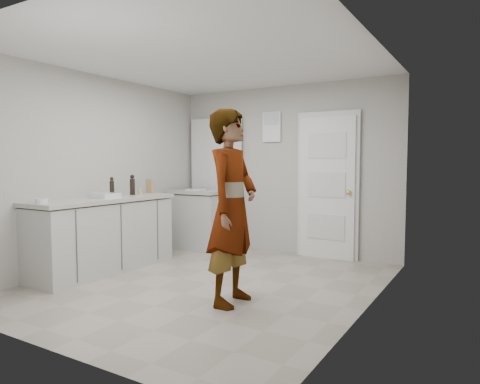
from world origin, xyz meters
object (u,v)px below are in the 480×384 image
Objects in this scene: oil_cruet_b at (112,187)px; baking_dish at (104,196)px; spice_jar at (140,192)px; oil_cruet_a at (132,185)px; person at (232,207)px; cake_mix_box at (150,186)px; egg_bowl at (42,201)px.

oil_cruet_b is 0.70× the size of baking_dish.
baking_dish is at bearing -93.15° from oil_cruet_b.
spice_jar is 0.32× the size of oil_cruet_a.
oil_cruet_b is 0.16m from baking_dish.
person is 9.43× the size of cake_mix_box.
person reaches higher than baking_dish.
cake_mix_box is 0.39m from spice_jar.
oil_cruet_b is at bearing -82.18° from oil_cruet_a.
oil_cruet_a reaches higher than egg_bowl.
oil_cruet_b reaches higher than cake_mix_box.
cake_mix_box is 0.37m from oil_cruet_a.
oil_cruet_a is (-2.05, 0.75, 0.12)m from person.
cake_mix_box is 0.72× the size of oil_cruet_a.
oil_cruet_b reaches higher than baking_dish.
person reaches higher than oil_cruet_b.
egg_bowl is (-0.08, -1.39, -0.02)m from spice_jar.
person is at bearing -9.49° from oil_cruet_b.
oil_cruet_a is at bearing 65.01° from person.
spice_jar is 0.24× the size of baking_dish.
egg_bowl is at bearing -90.28° from baking_dish.
oil_cruet_a is 0.55m from baking_dish.
oil_cruet_a reaches higher than oil_cruet_b.
spice_jar is 0.65× the size of egg_bowl.
egg_bowl is (-2.01, -0.64, 0.02)m from person.
baking_dish is 0.85m from egg_bowl.
oil_cruet_b is at bearing -99.69° from spice_jar.
baking_dish is (0.05, -0.54, -0.10)m from oil_cruet_a.
person is 13.96× the size of egg_bowl.
oil_cruet_a reaches higher than baking_dish.
oil_cruet_a is at bearing 91.88° from egg_bowl.
oil_cruet_a reaches higher than cake_mix_box.
egg_bowl is at bearing -93.41° from spice_jar.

